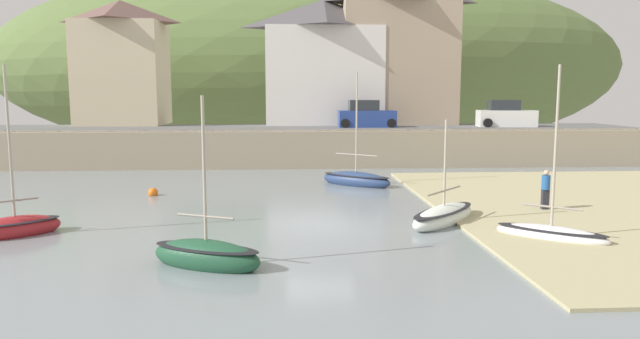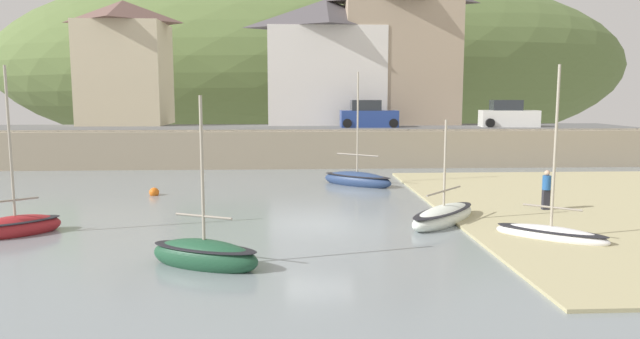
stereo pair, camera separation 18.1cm
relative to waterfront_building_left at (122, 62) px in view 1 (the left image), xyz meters
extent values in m
cube|color=gray|center=(13.85, -25.20, -7.24)|extent=(48.00, 40.00, 0.06)
cube|color=tan|center=(13.85, -8.20, -6.01)|extent=(48.00, 2.40, 2.40)
cube|color=#606060|center=(13.85, -4.50, -4.86)|extent=(48.00, 9.00, 0.10)
ellipsoid|color=#5D743D|center=(15.69, 30.00, 1.14)|extent=(80.00, 44.00, 23.86)
cube|color=beige|center=(0.00, 0.00, -0.91)|extent=(6.27, 5.55, 7.80)
pyramid|color=brown|center=(0.00, 0.00, 3.83)|extent=(6.57, 5.85, 1.68)
cube|color=white|center=(15.60, 0.00, -1.08)|extent=(8.97, 5.28, 7.47)
pyramid|color=#4E494E|center=(15.60, 0.00, 3.77)|extent=(9.27, 5.58, 2.22)
cube|color=tan|center=(21.45, 0.00, -0.07)|extent=(8.78, 5.14, 9.48)
ellipsoid|color=navy|center=(16.29, -16.08, -6.96)|extent=(3.91, 3.44, 0.93)
ellipsoid|color=black|center=(16.29, -16.08, -6.70)|extent=(3.83, 3.37, 0.12)
cylinder|color=#B2A893|center=(16.29, -16.08, -3.89)|extent=(0.09, 0.09, 5.19)
cylinder|color=gray|center=(16.29, -16.08, -5.60)|extent=(2.05, 1.64, 0.07)
ellipsoid|color=white|center=(21.32, -27.96, -7.04)|extent=(3.42, 2.97, 0.64)
ellipsoid|color=black|center=(21.32, -27.96, -6.86)|extent=(3.35, 2.91, 0.12)
cylinder|color=#B2A893|center=(21.32, -27.96, -4.10)|extent=(0.09, 0.09, 5.23)
cylinder|color=gray|center=(21.32, -27.96, -6.09)|extent=(1.51, 1.20, 0.07)
ellipsoid|color=white|center=(18.47, -25.25, -6.97)|extent=(3.71, 4.02, 0.88)
ellipsoid|color=black|center=(18.47, -25.25, -6.73)|extent=(3.64, 3.94, 0.12)
cylinder|color=#B2A893|center=(18.47, -25.25, -4.94)|extent=(0.09, 0.09, 3.18)
cylinder|color=gray|center=(18.47, -25.25, -5.98)|extent=(1.83, 2.09, 0.07)
ellipsoid|color=#A42126|center=(3.37, -26.25, -6.97)|extent=(3.03, 2.71, 0.86)
ellipsoid|color=black|center=(3.37, -26.25, -6.74)|extent=(2.97, 2.66, 0.12)
cylinder|color=#B2A893|center=(3.37, -26.25, -4.01)|extent=(0.09, 0.09, 5.07)
cylinder|color=gray|center=(3.37, -26.25, -6.00)|extent=(1.27, 1.01, 0.07)
ellipsoid|color=#215135|center=(10.37, -30.26, -6.94)|extent=(3.50, 2.40, 1.00)
ellipsoid|color=black|center=(10.37, -30.26, -6.66)|extent=(3.43, 2.35, 0.12)
cylinder|color=#B2A893|center=(10.37, -30.26, -4.44)|extent=(0.09, 0.09, 3.99)
cylinder|color=gray|center=(10.37, -30.26, -5.78)|extent=(1.67, 0.82, 0.07)
cube|color=navy|center=(18.44, -4.50, -4.21)|extent=(4.11, 1.73, 1.20)
cube|color=#282D33|center=(18.19, -4.50, -3.26)|extent=(2.11, 1.52, 0.80)
cylinder|color=black|center=(20.09, -3.70, -4.49)|extent=(0.64, 0.22, 0.64)
cylinder|color=black|center=(20.09, -5.30, -4.49)|extent=(0.64, 0.22, 0.64)
cylinder|color=black|center=(16.79, -3.70, -4.49)|extent=(0.64, 0.22, 0.64)
cylinder|color=black|center=(16.79, -5.30, -4.49)|extent=(0.64, 0.22, 0.64)
cube|color=white|center=(28.74, -4.50, -4.21)|extent=(4.26, 2.13, 1.20)
cube|color=#282D33|center=(28.49, -4.50, -3.26)|extent=(2.25, 1.71, 0.80)
cylinder|color=black|center=(30.39, -3.70, -4.49)|extent=(0.64, 0.22, 0.64)
cylinder|color=black|center=(30.39, -5.30, -4.49)|extent=(0.64, 0.22, 0.64)
cylinder|color=black|center=(27.09, -3.70, -4.49)|extent=(0.64, 0.22, 0.64)
cylinder|color=black|center=(27.09, -5.30, -4.49)|extent=(0.64, 0.22, 0.64)
cube|color=#282833|center=(23.19, -23.37, -6.70)|extent=(0.28, 0.20, 0.82)
cylinder|color=#23569E|center=(23.19, -23.37, -6.00)|extent=(0.34, 0.34, 0.58)
sphere|color=#D1A889|center=(23.19, -23.37, -5.60)|extent=(0.22, 0.22, 0.22)
sphere|color=orange|center=(6.28, -18.64, -7.07)|extent=(0.47, 0.47, 0.47)
camera|label=1|loc=(12.63, -46.05, -2.41)|focal=32.41mm
camera|label=2|loc=(12.81, -46.06, -2.41)|focal=32.41mm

